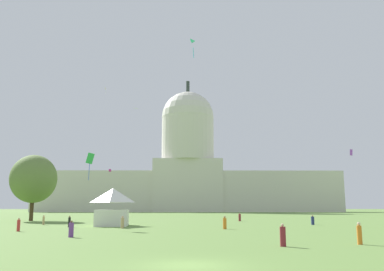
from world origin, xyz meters
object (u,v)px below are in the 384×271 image
(person_maroon_mid_right, at_px, (283,236))
(person_tan_near_tree_east, at_px, (44,220))
(person_navy_front_right, at_px, (313,221))
(kite_cyan_mid, at_px, (195,44))
(kite_yellow_high, at_px, (105,89))
(kite_violet_low, at_px, (351,152))
(person_purple_near_tent, at_px, (71,230))
(person_red_front_center, at_px, (119,218))
(tree_west_mid, at_px, (34,179))
(person_orange_lawn_far_right, at_px, (359,234))
(event_tent, at_px, (113,207))
(person_maroon_back_right, at_px, (240,217))
(kite_lime_high, at_px, (136,109))
(person_orange_aisle_center, at_px, (225,223))
(kite_magenta_mid, at_px, (110,170))
(person_black_mid_left, at_px, (69,222))
(kite_green_low, at_px, (90,160))
(person_tan_front_left, at_px, (122,223))
(capitol_building, at_px, (188,171))
(person_red_edge_west, at_px, (19,225))

(person_maroon_mid_right, bearing_deg, person_tan_near_tree_east, -93.69)
(person_navy_front_right, distance_m, kite_cyan_mid, 32.43)
(kite_yellow_high, bearing_deg, kite_violet_low, -108.25)
(person_purple_near_tent, relative_size, kite_cyan_mid, 0.76)
(kite_violet_low, bearing_deg, person_red_front_center, -3.40)
(tree_west_mid, xyz_separation_m, person_maroon_mid_right, (36.60, -50.63, -7.30))
(person_orange_lawn_far_right, bearing_deg, person_navy_front_right, -119.93)
(tree_west_mid, height_order, person_red_front_center, tree_west_mid)
(event_tent, xyz_separation_m, kite_yellow_high, (-21.96, 97.65, 46.22))
(person_maroon_back_right, bearing_deg, kite_lime_high, 32.56)
(person_orange_lawn_far_right, distance_m, person_maroon_back_right, 47.88)
(person_maroon_mid_right, height_order, person_orange_aisle_center, person_orange_aisle_center)
(tree_west_mid, relative_size, person_purple_near_tent, 8.42)
(person_navy_front_right, height_order, person_purple_near_tent, person_purple_near_tent)
(person_maroon_back_right, xyz_separation_m, kite_magenta_mid, (-43.53, 99.37, 17.43))
(person_maroon_mid_right, distance_m, person_purple_near_tent, 19.44)
(person_orange_lawn_far_right, bearing_deg, person_maroon_mid_right, -5.19)
(person_orange_aisle_center, bearing_deg, person_black_mid_left, -44.29)
(person_maroon_back_right, xyz_separation_m, person_black_mid_left, (-25.74, -22.34, 0.02))
(person_orange_lawn_far_right, height_order, kite_green_low, kite_green_low)
(person_navy_front_right, distance_m, person_purple_near_tent, 38.89)
(person_maroon_back_right, height_order, person_red_front_center, person_red_front_center)
(person_maroon_mid_right, distance_m, person_maroon_back_right, 49.36)
(kite_magenta_mid, bearing_deg, person_navy_front_right, 121.33)
(person_tan_near_tree_east, height_order, kite_magenta_mid, kite_magenta_mid)
(person_tan_front_left, distance_m, person_purple_near_tent, 15.31)
(person_orange_aisle_center, bearing_deg, kite_green_low, -38.83)
(person_orange_lawn_far_right, height_order, kite_cyan_mid, kite_cyan_mid)
(tree_west_mid, distance_m, kite_lime_high, 90.26)
(tree_west_mid, relative_size, kite_green_low, 3.51)
(person_navy_front_right, bearing_deg, person_red_front_center, -155.44)
(kite_cyan_mid, distance_m, kite_yellow_high, 118.25)
(person_tan_near_tree_east, bearing_deg, person_maroon_back_right, 65.71)
(capitol_building, distance_m, person_navy_front_right, 145.73)
(person_orange_aisle_center, bearing_deg, person_tan_front_left, -39.21)
(event_tent, distance_m, kite_lime_high, 110.62)
(capitol_building, relative_size, person_red_front_center, 95.70)
(person_orange_aisle_center, relative_size, kite_lime_high, 0.91)
(kite_green_low, bearing_deg, person_tan_near_tree_east, -33.67)
(kite_yellow_high, height_order, kite_magenta_mid, kite_yellow_high)
(person_red_edge_west, height_order, person_black_mid_left, person_black_mid_left)
(capitol_building, height_order, kite_magenta_mid, capitol_building)
(person_orange_lawn_far_right, xyz_separation_m, kite_violet_low, (14.58, 36.57, 10.89))
(person_maroon_back_right, relative_size, person_tan_near_tree_east, 1.06)
(person_tan_front_left, relative_size, kite_lime_high, 0.89)
(person_maroon_back_right, bearing_deg, tree_west_mid, 100.42)
(kite_violet_low, bearing_deg, person_tan_near_tree_east, 7.79)
(kite_violet_low, bearing_deg, person_red_edge_west, 26.87)
(person_orange_lawn_far_right, relative_size, person_orange_aisle_center, 1.01)
(event_tent, relative_size, person_red_edge_west, 4.47)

